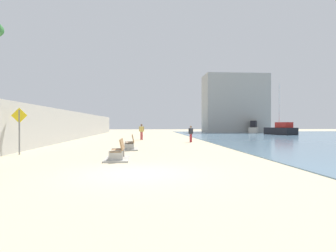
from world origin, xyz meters
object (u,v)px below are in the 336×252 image
person_walking (191,133)px  boat_nearest (254,128)px  bench_far (130,146)px  person_standing (142,131)px  pedestrian_sign (19,125)px  boat_far_right (281,130)px  bench_near (118,155)px

person_walking → boat_nearest: size_ratio=0.24×
bench_far → person_standing: size_ratio=1.30×
pedestrian_sign → person_standing: bearing=65.7°
boat_far_right → pedestrian_sign: size_ratio=3.05×
bench_far → boat_far_right: boat_far_right is taller
person_standing → boat_nearest: bearing=47.2°
boat_far_right → boat_nearest: (-0.33, 10.10, 0.06)m
bench_far → person_standing: (0.58, 11.47, 0.72)m
person_standing → boat_nearest: 30.12m
boat_nearest → pedestrian_sign: (-26.85, -36.24, 0.75)m
bench_near → person_standing: size_ratio=1.28×
person_walking → boat_nearest: 30.89m
person_walking → boat_far_right: size_ratio=0.19×
person_standing → boat_far_right: 24.01m
pedestrian_sign → person_walking: bearing=41.9°
bench_far → pedestrian_sign: bearing=-155.4°
bench_far → person_standing: 11.51m
bench_near → boat_nearest: boat_nearest is taller
person_walking → pedestrian_sign: pedestrian_sign is taller
bench_far → boat_far_right: (21.36, 23.49, 0.54)m
bench_near → person_walking: bearing=66.9°
boat_nearest → bench_near: bearing=-118.6°
bench_far → boat_far_right: size_ratio=0.28×
boat_far_right → person_standing: bearing=-150.0°
person_standing → boat_nearest: boat_nearest is taller
bench_near → boat_nearest: (21.30, 39.02, 0.60)m
person_walking → person_standing: person_standing is taller
person_standing → boat_far_right: size_ratio=0.21×
bench_far → boat_nearest: (21.04, 33.59, 0.60)m
boat_nearest → person_standing: bearing=-132.8°
person_walking → person_standing: 6.27m
person_walking → boat_far_right: 23.08m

